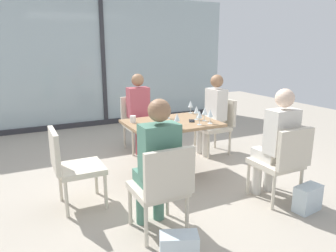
% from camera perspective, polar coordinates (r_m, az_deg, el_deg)
% --- Properties ---
extents(ground_plane, '(12.00, 12.00, 0.00)m').
position_cam_1_polar(ground_plane, '(4.36, 0.59, -8.61)').
color(ground_plane, '#A89E8E').
extents(window_wall_backdrop, '(5.89, 0.10, 2.70)m').
position_cam_1_polar(window_wall_backdrop, '(7.03, -11.52, 10.04)').
color(window_wall_backdrop, '#A5B7BC').
rests_on(window_wall_backdrop, ground_plane).
extents(dining_table_main, '(1.16, 0.85, 0.73)m').
position_cam_1_polar(dining_table_main, '(4.18, 0.61, -1.88)').
color(dining_table_main, '#997551').
rests_on(dining_table_main, ground_plane).
extents(chair_front_right, '(0.46, 0.50, 0.87)m').
position_cam_1_polar(chair_front_right, '(3.67, 19.89, -5.68)').
color(chair_front_right, beige).
rests_on(chair_front_right, ground_plane).
extents(chair_near_window, '(0.46, 0.51, 0.87)m').
position_cam_1_polar(chair_near_window, '(5.28, -5.49, 1.09)').
color(chair_near_window, beige).
rests_on(chair_near_window, ground_plane).
extents(chair_front_left, '(0.46, 0.50, 0.87)m').
position_cam_1_polar(chair_front_left, '(2.85, -1.06, -10.54)').
color(chair_front_left, beige).
rests_on(chair_front_left, ground_plane).
extents(chair_far_right, '(0.51, 0.46, 0.87)m').
position_cam_1_polar(chair_far_right, '(5.14, 8.94, 0.62)').
color(chair_far_right, beige).
rests_on(chair_far_right, ground_plane).
extents(chair_side_end, '(0.50, 0.46, 0.87)m').
position_cam_1_polar(chair_side_end, '(3.50, -17.01, -6.41)').
color(chair_side_end, beige).
rests_on(chair_side_end, ground_plane).
extents(person_front_right, '(0.34, 0.39, 1.26)m').
position_cam_1_polar(person_front_right, '(3.68, 18.94, -2.21)').
color(person_front_right, silver).
rests_on(person_front_right, ground_plane).
extents(person_near_window, '(0.34, 0.39, 1.26)m').
position_cam_1_polar(person_near_window, '(5.14, -5.11, 3.05)').
color(person_near_window, '#B24C56').
rests_on(person_near_window, ground_plane).
extents(person_front_left, '(0.34, 0.39, 1.26)m').
position_cam_1_polar(person_front_left, '(2.87, -2.02, -6.02)').
color(person_front_left, '#4C7F6B').
rests_on(person_front_left, ground_plane).
extents(person_far_right, '(0.39, 0.34, 1.26)m').
position_cam_1_polar(person_far_right, '(5.03, 8.01, 2.74)').
color(person_far_right, silver).
rests_on(person_far_right, ground_plane).
extents(wine_glass_0, '(0.07, 0.07, 0.18)m').
position_cam_1_polar(wine_glass_0, '(4.23, 5.14, 2.88)').
color(wine_glass_0, silver).
rests_on(wine_glass_0, dining_table_main).
extents(wine_glass_1, '(0.07, 0.07, 0.18)m').
position_cam_1_polar(wine_glass_1, '(3.96, 5.68, 2.07)').
color(wine_glass_1, silver).
rests_on(wine_glass_1, dining_table_main).
extents(wine_glass_2, '(0.07, 0.07, 0.18)m').
position_cam_1_polar(wine_glass_2, '(4.04, 7.59, 2.26)').
color(wine_glass_2, silver).
rests_on(wine_glass_2, dining_table_main).
extents(wine_glass_3, '(0.07, 0.07, 0.18)m').
position_cam_1_polar(wine_glass_3, '(4.17, 6.60, 2.67)').
color(wine_glass_3, silver).
rests_on(wine_glass_3, dining_table_main).
extents(wine_glass_4, '(0.07, 0.07, 0.18)m').
position_cam_1_polar(wine_glass_4, '(4.65, 4.07, 3.92)').
color(wine_glass_4, silver).
rests_on(wine_glass_4, dining_table_main).
extents(wine_glass_5, '(0.07, 0.07, 0.18)m').
position_cam_1_polar(wine_glass_5, '(4.30, 0.06, 3.12)').
color(wine_glass_5, silver).
rests_on(wine_glass_5, dining_table_main).
extents(wine_glass_6, '(0.07, 0.07, 0.18)m').
position_cam_1_polar(wine_glass_6, '(3.77, 1.62, 1.53)').
color(wine_glass_6, silver).
rests_on(wine_glass_6, dining_table_main).
extents(coffee_cup, '(0.08, 0.08, 0.09)m').
position_cam_1_polar(coffee_cup, '(4.10, -6.32, 1.23)').
color(coffee_cup, white).
rests_on(coffee_cup, dining_table_main).
extents(cell_phone_on_table, '(0.13, 0.16, 0.01)m').
position_cam_1_polar(cell_phone_on_table, '(4.17, 4.28, 0.92)').
color(cell_phone_on_table, black).
rests_on(cell_phone_on_table, dining_table_main).
extents(handbag_0, '(0.32, 0.20, 0.28)m').
position_cam_1_polar(handbag_0, '(3.71, 23.76, -11.80)').
color(handbag_0, silver).
rests_on(handbag_0, ground_plane).
extents(handbag_1, '(0.32, 0.20, 0.28)m').
position_cam_1_polar(handbag_1, '(4.92, -3.22, -4.15)').
color(handbag_1, '#A3704C').
rests_on(handbag_1, ground_plane).
extents(handbag_2, '(0.34, 0.26, 0.28)m').
position_cam_1_polar(handbag_2, '(2.67, 2.00, -21.37)').
color(handbag_2, silver).
rests_on(handbag_2, ground_plane).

